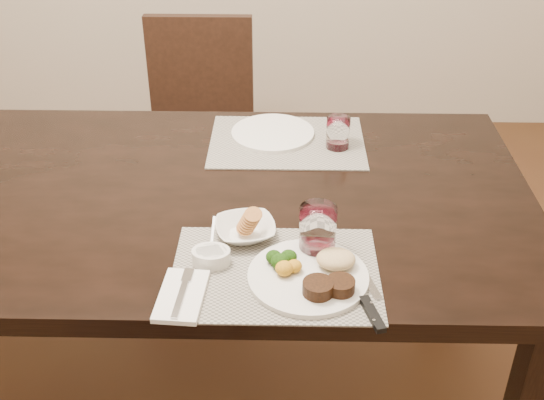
{
  "coord_description": "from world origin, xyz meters",
  "views": [
    {
      "loc": [
        0.34,
        -1.53,
        1.7
      ],
      "look_at": [
        0.31,
        -0.15,
        0.82
      ],
      "focal_mm": 45.0,
      "sensor_mm": 36.0,
      "label": 1
    }
  ],
  "objects_px": {
    "chair_far": "(200,122)",
    "steak_knife": "(371,305)",
    "cracker_bowl": "(245,229)",
    "wine_glass_near": "(318,232)",
    "far_plate": "(273,133)",
    "dinner_plate": "(314,274)"
  },
  "relations": [
    {
      "from": "chair_far",
      "to": "dinner_plate",
      "type": "relative_size",
      "value": 3.39
    },
    {
      "from": "dinner_plate",
      "to": "wine_glass_near",
      "type": "relative_size",
      "value": 2.27
    },
    {
      "from": "cracker_bowl",
      "to": "wine_glass_near",
      "type": "height_order",
      "value": "wine_glass_near"
    },
    {
      "from": "chair_far",
      "to": "dinner_plate",
      "type": "xyz_separation_m",
      "value": [
        0.41,
        -1.3,
        0.27
      ]
    },
    {
      "from": "chair_far",
      "to": "cracker_bowl",
      "type": "height_order",
      "value": "chair_far"
    },
    {
      "from": "wine_glass_near",
      "to": "far_plate",
      "type": "distance_m",
      "value": 0.6
    },
    {
      "from": "steak_knife",
      "to": "wine_glass_near",
      "type": "distance_m",
      "value": 0.23
    },
    {
      "from": "chair_far",
      "to": "wine_glass_near",
      "type": "xyz_separation_m",
      "value": [
        0.42,
        -1.19,
        0.3
      ]
    },
    {
      "from": "chair_far",
      "to": "steak_knife",
      "type": "relative_size",
      "value": 3.66
    },
    {
      "from": "far_plate",
      "to": "cracker_bowl",
      "type": "bearing_deg",
      "value": -95.81
    },
    {
      "from": "dinner_plate",
      "to": "far_plate",
      "type": "bearing_deg",
      "value": 118.41
    },
    {
      "from": "far_plate",
      "to": "chair_far",
      "type": "bearing_deg",
      "value": 116.78
    },
    {
      "from": "chair_far",
      "to": "cracker_bowl",
      "type": "bearing_deg",
      "value": -77.62
    },
    {
      "from": "steak_knife",
      "to": "cracker_bowl",
      "type": "height_order",
      "value": "cracker_bowl"
    },
    {
      "from": "steak_knife",
      "to": "wine_glass_near",
      "type": "xyz_separation_m",
      "value": [
        -0.11,
        0.19,
        0.05
      ]
    },
    {
      "from": "steak_knife",
      "to": "dinner_plate",
      "type": "bearing_deg",
      "value": 127.83
    },
    {
      "from": "cracker_bowl",
      "to": "wine_glass_near",
      "type": "bearing_deg",
      "value": -17.99
    },
    {
      "from": "dinner_plate",
      "to": "cracker_bowl",
      "type": "bearing_deg",
      "value": 154.38
    },
    {
      "from": "steak_knife",
      "to": "chair_far",
      "type": "bearing_deg",
      "value": 95.58
    },
    {
      "from": "steak_knife",
      "to": "wine_glass_near",
      "type": "relative_size",
      "value": 2.1
    },
    {
      "from": "cracker_bowl",
      "to": "wine_glass_near",
      "type": "xyz_separation_m",
      "value": [
        0.17,
        -0.05,
        0.03
      ]
    },
    {
      "from": "steak_knife",
      "to": "far_plate",
      "type": "bearing_deg",
      "value": 90.54
    }
  ]
}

